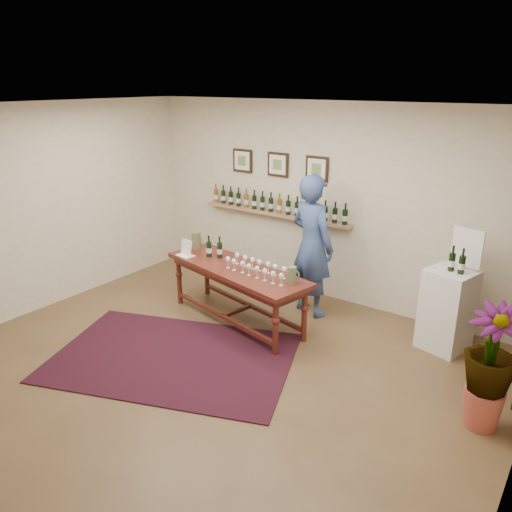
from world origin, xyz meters
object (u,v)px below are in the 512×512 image
Objects in this scene: tasting_table at (236,275)px; potted_plant at (489,368)px; person at (312,246)px; display_pedestal at (447,310)px.

potted_plant is at bearing 4.92° from tasting_table.
person is at bearing 63.03° from tasting_table.
person is (0.65, 0.81, 0.32)m from tasting_table.
tasting_table is 2.27× the size of display_pedestal.
potted_plant is (0.71, -1.28, 0.12)m from display_pedestal.
potted_plant is 0.55× the size of person.
potted_plant reaches higher than tasting_table.
display_pedestal reaches higher than tasting_table.
display_pedestal is 1.46m from potted_plant.
person reaches higher than tasting_table.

